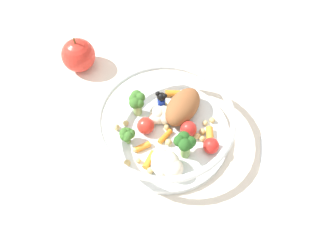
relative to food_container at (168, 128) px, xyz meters
The scene contains 4 objects.
ground_plane 0.04m from the food_container, 75.06° to the right, with size 2.40×2.40×0.00m, color silver.
food_container is the anchor object (origin of this frame).
loose_apple 0.24m from the food_container, 35.33° to the right, with size 0.06×0.06×0.08m.
folded_napkin 0.23m from the food_container, behind, with size 0.14×0.10×0.01m, color white.
Camera 1 is at (-0.06, 0.37, 0.61)m, focal length 43.22 mm.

